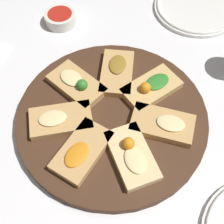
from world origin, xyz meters
TOP-DOWN VIEW (x-y plane):
  - ground_plane at (0.00, 0.00)m, footprint 3.00×3.00m
  - serving_board at (0.00, 0.00)m, footprint 0.43×0.43m
  - focaccia_slice_0 at (0.11, 0.00)m, footprint 0.14×0.08m
  - focaccia_slice_1 at (0.07, 0.09)m, footprint 0.14×0.15m
  - focaccia_slice_2 at (-0.03, 0.11)m, footprint 0.11×0.15m
  - focaccia_slice_3 at (-0.10, 0.04)m, footprint 0.15×0.12m
  - focaccia_slice_4 at (-0.10, -0.05)m, footprint 0.15×0.13m
  - focaccia_slice_5 at (-0.02, -0.11)m, footprint 0.10×0.15m
  - focaccia_slice_6 at (0.08, -0.08)m, footprint 0.15×0.15m
  - plate_left at (-0.46, 0.00)m, footprint 0.25×0.25m
  - dipping_bowl at (-0.20, -0.30)m, footprint 0.09×0.09m

SIDE VIEW (x-z plane):
  - ground_plane at x=0.00m, z-range 0.00..0.00m
  - plate_left at x=-0.46m, z-range 0.00..0.02m
  - serving_board at x=0.00m, z-range 0.00..0.02m
  - dipping_bowl at x=-0.20m, z-range 0.00..0.03m
  - focaccia_slice_0 at x=0.11m, z-range 0.02..0.05m
  - focaccia_slice_2 at x=-0.03m, z-range 0.02..0.05m
  - focaccia_slice_4 at x=-0.10m, z-range 0.02..0.05m
  - focaccia_slice_6 at x=0.08m, z-range 0.02..0.05m
  - focaccia_slice_1 at x=0.07m, z-range 0.02..0.06m
  - focaccia_slice_3 at x=-0.10m, z-range 0.02..0.06m
  - focaccia_slice_5 at x=-0.02m, z-range 0.02..0.06m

